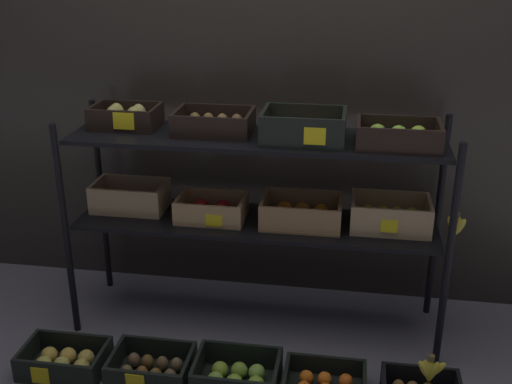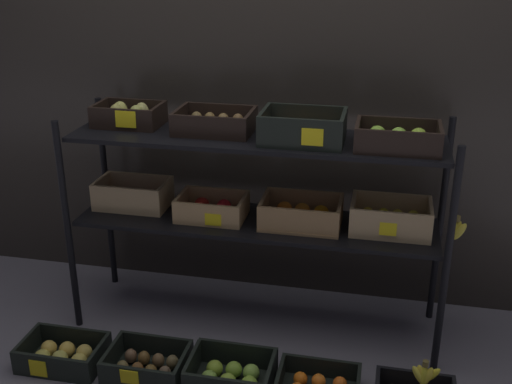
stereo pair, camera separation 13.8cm
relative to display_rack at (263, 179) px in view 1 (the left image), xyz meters
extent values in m
plane|color=slate|center=(-0.03, 0.00, -0.76)|extent=(10.00, 10.00, 0.00)
cube|color=#2D2823|center=(-0.03, 0.41, 0.33)|extent=(4.10, 0.12, 2.18)
cylinder|color=black|center=(-0.88, -0.22, -0.24)|extent=(0.03, 0.03, 1.04)
cylinder|color=black|center=(0.82, -0.22, -0.24)|extent=(0.03, 0.03, 1.04)
cylinder|color=black|center=(-0.88, 0.21, -0.24)|extent=(0.03, 0.03, 1.04)
cylinder|color=black|center=(0.82, 0.21, -0.24)|extent=(0.03, 0.03, 1.04)
cube|color=black|center=(-0.03, 0.00, -0.22)|extent=(1.67, 0.40, 0.02)
cube|color=black|center=(-0.03, 0.00, 0.19)|extent=(1.67, 0.40, 0.02)
cube|color=tan|center=(-0.66, 0.04, -0.20)|extent=(0.35, 0.21, 0.01)
cube|color=tan|center=(-0.66, -0.06, -0.13)|extent=(0.35, 0.02, 0.12)
cube|color=tan|center=(-0.66, 0.14, -0.13)|extent=(0.35, 0.02, 0.12)
cube|color=tan|center=(-0.82, 0.04, -0.13)|extent=(0.02, 0.18, 0.12)
cube|color=tan|center=(-0.49, 0.04, -0.13)|extent=(0.02, 0.18, 0.12)
sphere|color=#6C2954|center=(-0.77, 0.01, -0.17)|extent=(0.05, 0.05, 0.05)
sphere|color=#5E2E57|center=(-0.71, 0.01, -0.17)|extent=(0.05, 0.05, 0.05)
sphere|color=#612B5D|center=(-0.66, 0.00, -0.17)|extent=(0.05, 0.05, 0.05)
sphere|color=#681C56|center=(-0.60, 0.00, -0.17)|extent=(0.05, 0.05, 0.05)
sphere|color=#6C2A53|center=(-0.55, 0.01, -0.17)|extent=(0.05, 0.05, 0.05)
sphere|color=#612452|center=(-0.76, 0.07, -0.17)|extent=(0.05, 0.05, 0.05)
sphere|color=#551747|center=(-0.71, 0.07, -0.17)|extent=(0.05, 0.05, 0.05)
sphere|color=#64184B|center=(-0.66, 0.07, -0.17)|extent=(0.05, 0.05, 0.05)
sphere|color=#68214E|center=(-0.60, 0.07, -0.17)|extent=(0.05, 0.05, 0.05)
sphere|color=#6A1B4D|center=(-0.55, 0.08, -0.17)|extent=(0.05, 0.05, 0.05)
cube|color=tan|center=(-0.24, -0.01, -0.20)|extent=(0.32, 0.22, 0.01)
cube|color=tan|center=(-0.24, -0.11, -0.15)|extent=(0.32, 0.02, 0.10)
cube|color=tan|center=(-0.24, 0.09, -0.15)|extent=(0.32, 0.02, 0.10)
cube|color=tan|center=(-0.39, -0.01, -0.15)|extent=(0.02, 0.19, 0.10)
cube|color=tan|center=(-0.09, -0.01, -0.15)|extent=(0.02, 0.19, 0.10)
sphere|color=red|center=(-0.30, -0.04, -0.16)|extent=(0.07, 0.07, 0.07)
sphere|color=red|center=(-0.20, -0.04, -0.16)|extent=(0.07, 0.07, 0.07)
sphere|color=red|center=(-0.30, 0.02, -0.16)|extent=(0.07, 0.07, 0.07)
sphere|color=red|center=(-0.19, 0.01, -0.16)|extent=(0.07, 0.07, 0.07)
cube|color=yellow|center=(-0.21, -0.12, -0.17)|extent=(0.08, 0.01, 0.06)
cube|color=#A87F51|center=(0.18, 0.00, -0.20)|extent=(0.37, 0.25, 0.01)
cube|color=#A87F51|center=(0.18, -0.12, -0.14)|extent=(0.37, 0.02, 0.11)
cube|color=#A87F51|center=(0.18, 0.12, -0.14)|extent=(0.37, 0.02, 0.11)
cube|color=#A87F51|center=(0.00, 0.00, -0.14)|extent=(0.02, 0.22, 0.11)
cube|color=#A87F51|center=(0.35, 0.00, -0.14)|extent=(0.02, 0.22, 0.11)
sphere|color=orange|center=(0.09, -0.04, -0.16)|extent=(0.07, 0.07, 0.07)
sphere|color=orange|center=(0.18, -0.03, -0.16)|extent=(0.07, 0.07, 0.07)
sphere|color=orange|center=(0.26, -0.03, -0.16)|extent=(0.07, 0.07, 0.07)
sphere|color=orange|center=(0.09, 0.04, -0.16)|extent=(0.07, 0.07, 0.07)
sphere|color=orange|center=(0.18, 0.04, -0.16)|extent=(0.07, 0.07, 0.07)
sphere|color=orange|center=(0.27, 0.03, -0.16)|extent=(0.07, 0.07, 0.07)
cube|color=tan|center=(0.58, 0.02, -0.20)|extent=(0.35, 0.24, 0.01)
cube|color=tan|center=(0.58, -0.09, -0.13)|extent=(0.35, 0.02, 0.13)
cube|color=tan|center=(0.58, 0.13, -0.13)|extent=(0.35, 0.02, 0.13)
cube|color=tan|center=(0.41, 0.02, -0.13)|extent=(0.02, 0.21, 0.13)
cube|color=tan|center=(0.75, 0.02, -0.13)|extent=(0.02, 0.21, 0.13)
ellipsoid|color=yellow|center=(0.48, -0.02, -0.16)|extent=(0.06, 0.06, 0.08)
ellipsoid|color=yellow|center=(0.54, -0.02, -0.16)|extent=(0.06, 0.06, 0.08)
ellipsoid|color=yellow|center=(0.61, -0.02, -0.16)|extent=(0.06, 0.06, 0.08)
ellipsoid|color=yellow|center=(0.68, -0.02, -0.16)|extent=(0.06, 0.06, 0.08)
ellipsoid|color=yellow|center=(0.48, 0.05, -0.16)|extent=(0.06, 0.06, 0.08)
ellipsoid|color=yellow|center=(0.55, 0.05, -0.16)|extent=(0.06, 0.06, 0.08)
ellipsoid|color=yellow|center=(0.61, 0.05, -0.16)|extent=(0.06, 0.06, 0.08)
ellipsoid|color=yellow|center=(0.68, 0.05, -0.16)|extent=(0.06, 0.06, 0.08)
cube|color=yellow|center=(0.57, -0.10, -0.15)|extent=(0.07, 0.01, 0.06)
cube|color=black|center=(-0.65, 0.06, 0.21)|extent=(0.31, 0.21, 0.01)
cube|color=black|center=(-0.65, -0.04, 0.26)|extent=(0.31, 0.02, 0.09)
cube|color=black|center=(-0.65, 0.15, 0.26)|extent=(0.31, 0.02, 0.09)
cube|color=black|center=(-0.80, 0.06, 0.26)|extent=(0.02, 0.18, 0.09)
cube|color=black|center=(-0.51, 0.06, 0.26)|extent=(0.02, 0.18, 0.09)
ellipsoid|color=tan|center=(-0.71, 0.03, 0.26)|extent=(0.07, 0.07, 0.09)
ellipsoid|color=#B4B756|center=(-0.61, 0.03, 0.26)|extent=(0.07, 0.07, 0.09)
ellipsoid|color=#BFBC58|center=(-0.71, 0.08, 0.26)|extent=(0.07, 0.07, 0.09)
ellipsoid|color=tan|center=(-0.60, 0.08, 0.26)|extent=(0.07, 0.07, 0.09)
cube|color=yellow|center=(-0.62, -0.05, 0.26)|extent=(0.10, 0.01, 0.08)
cube|color=black|center=(-0.23, 0.03, 0.21)|extent=(0.35, 0.25, 0.01)
cube|color=black|center=(-0.23, -0.09, 0.26)|extent=(0.35, 0.02, 0.09)
cube|color=black|center=(-0.23, 0.14, 0.26)|extent=(0.35, 0.02, 0.09)
cube|color=black|center=(-0.40, 0.03, 0.26)|extent=(0.02, 0.21, 0.09)
cube|color=black|center=(-0.06, 0.03, 0.26)|extent=(0.02, 0.21, 0.09)
ellipsoid|color=brown|center=(-0.33, -0.02, 0.25)|extent=(0.05, 0.05, 0.07)
ellipsoid|color=brown|center=(-0.26, -0.01, 0.25)|extent=(0.05, 0.05, 0.07)
ellipsoid|color=brown|center=(-0.20, -0.01, 0.25)|extent=(0.05, 0.05, 0.07)
ellipsoid|color=brown|center=(-0.14, -0.01, 0.25)|extent=(0.05, 0.05, 0.07)
ellipsoid|color=brown|center=(-0.33, 0.07, 0.25)|extent=(0.05, 0.05, 0.07)
ellipsoid|color=brown|center=(-0.27, 0.07, 0.25)|extent=(0.05, 0.05, 0.07)
ellipsoid|color=brown|center=(-0.20, 0.07, 0.25)|extent=(0.05, 0.05, 0.07)
ellipsoid|color=brown|center=(-0.13, 0.07, 0.25)|extent=(0.05, 0.05, 0.07)
cube|color=black|center=(0.18, -0.04, 0.21)|extent=(0.36, 0.26, 0.01)
cube|color=black|center=(0.18, -0.16, 0.27)|extent=(0.36, 0.02, 0.12)
cube|color=black|center=(0.18, 0.08, 0.27)|extent=(0.36, 0.02, 0.12)
cube|color=black|center=(0.01, -0.04, 0.27)|extent=(0.02, 0.23, 0.12)
cube|color=black|center=(0.35, -0.04, 0.27)|extent=(0.02, 0.23, 0.12)
sphere|color=orange|center=(0.08, -0.08, 0.24)|extent=(0.06, 0.06, 0.06)
sphere|color=orange|center=(0.15, -0.07, 0.24)|extent=(0.06, 0.06, 0.06)
sphere|color=orange|center=(0.21, -0.08, 0.24)|extent=(0.06, 0.06, 0.06)
sphere|color=orange|center=(0.28, -0.08, 0.24)|extent=(0.06, 0.06, 0.06)
sphere|color=orange|center=(0.08, 0.01, 0.24)|extent=(0.06, 0.06, 0.06)
sphere|color=orange|center=(0.15, 0.01, 0.24)|extent=(0.06, 0.06, 0.06)
sphere|color=orange|center=(0.22, 0.01, 0.24)|extent=(0.06, 0.06, 0.06)
sphere|color=orange|center=(0.27, 0.01, 0.24)|extent=(0.06, 0.06, 0.06)
cube|color=yellow|center=(0.24, -0.17, 0.26)|extent=(0.09, 0.01, 0.07)
cube|color=black|center=(0.58, -0.05, 0.21)|extent=(0.35, 0.23, 0.01)
cube|color=black|center=(0.58, -0.16, 0.26)|extent=(0.35, 0.02, 0.09)
cube|color=black|center=(0.58, 0.06, 0.26)|extent=(0.35, 0.02, 0.09)
cube|color=black|center=(0.41, -0.05, 0.26)|extent=(0.02, 0.20, 0.09)
cube|color=black|center=(0.74, -0.05, 0.26)|extent=(0.02, 0.20, 0.09)
sphere|color=#93B441|center=(0.50, -0.08, 0.25)|extent=(0.07, 0.07, 0.07)
sphere|color=#84B747|center=(0.58, -0.09, 0.25)|extent=(0.07, 0.07, 0.07)
sphere|color=#95B734|center=(0.66, -0.09, 0.25)|extent=(0.07, 0.07, 0.07)
sphere|color=#86B937|center=(0.49, -0.02, 0.25)|extent=(0.07, 0.07, 0.07)
sphere|color=#8CC43E|center=(0.58, -0.02, 0.25)|extent=(0.07, 0.07, 0.07)
sphere|color=#95BC34|center=(0.66, -0.02, 0.25)|extent=(0.07, 0.07, 0.07)
cylinder|color=brown|center=(0.86, -0.06, -0.09)|extent=(0.02, 0.02, 0.02)
ellipsoid|color=yellow|center=(0.84, -0.05, -0.15)|extent=(0.07, 0.03, 0.09)
ellipsoid|color=yellow|center=(0.85, -0.05, -0.15)|extent=(0.05, 0.03, 0.09)
ellipsoid|color=yellow|center=(0.86, -0.05, -0.15)|extent=(0.05, 0.03, 0.09)
ellipsoid|color=yellow|center=(0.87, -0.07, -0.15)|extent=(0.07, 0.03, 0.09)
cube|color=black|center=(-0.80, -0.52, -0.75)|extent=(0.36, 0.24, 0.01)
cube|color=black|center=(-0.80, -0.63, -0.69)|extent=(0.36, 0.02, 0.10)
cube|color=black|center=(-0.80, -0.41, -0.69)|extent=(0.36, 0.02, 0.10)
cube|color=black|center=(-0.98, -0.52, -0.69)|extent=(0.02, 0.21, 0.10)
cube|color=black|center=(-0.63, -0.52, -0.69)|extent=(0.02, 0.21, 0.10)
sphere|color=#CFC450|center=(-0.89, -0.56, -0.71)|extent=(0.07, 0.07, 0.07)
sphere|color=#CFC757|center=(-0.81, -0.55, -0.71)|extent=(0.07, 0.07, 0.07)
sphere|color=#D9BE50|center=(-0.71, -0.55, -0.71)|extent=(0.07, 0.07, 0.07)
sphere|color=gold|center=(-0.89, -0.49, -0.71)|extent=(0.07, 0.07, 0.07)
sphere|color=#E5B94C|center=(-0.81, -0.48, -0.71)|extent=(0.07, 0.07, 0.07)
sphere|color=gold|center=(-0.72, -0.48, -0.71)|extent=(0.07, 0.07, 0.07)
cube|color=yellow|center=(-0.86, -0.64, -0.70)|extent=(0.08, 0.00, 0.08)
cube|color=black|center=(-0.41, -0.51, -0.75)|extent=(0.35, 0.25, 0.01)
cube|color=black|center=(-0.41, -0.62, -0.69)|extent=(0.35, 0.02, 0.10)
cube|color=black|center=(-0.41, -0.39, -0.69)|extent=(0.35, 0.02, 0.10)
cube|color=black|center=(-0.58, -0.51, -0.69)|extent=(0.02, 0.22, 0.10)
cube|color=black|center=(-0.25, -0.51, -0.69)|extent=(0.02, 0.22, 0.10)
ellipsoid|color=brown|center=(-0.51, -0.55, -0.71)|extent=(0.05, 0.05, 0.07)
ellipsoid|color=brown|center=(-0.44, -0.55, -0.71)|extent=(0.05, 0.05, 0.07)
ellipsoid|color=brown|center=(-0.38, -0.55, -0.71)|extent=(0.05, 0.05, 0.07)
ellipsoid|color=brown|center=(-0.32, -0.54, -0.71)|extent=(0.05, 0.05, 0.07)
ellipsoid|color=brown|center=(-0.51, -0.46, -0.71)|extent=(0.05, 0.05, 0.07)
ellipsoid|color=brown|center=(-0.44, -0.47, -0.71)|extent=(0.05, 0.05, 0.07)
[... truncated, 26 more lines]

